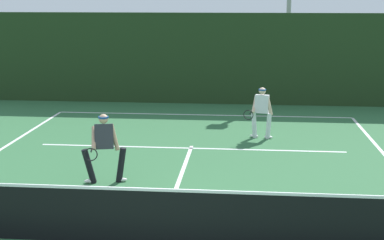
{
  "coord_description": "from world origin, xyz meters",
  "views": [
    {
      "loc": [
        1.44,
        -8.65,
        4.14
      ],
      "look_at": [
        0.11,
        5.31,
        1.0
      ],
      "focal_mm": 51.94,
      "sensor_mm": 36.0,
      "label": 1
    }
  ],
  "objects_px": {
    "tennis_ball": "(211,193)",
    "tennis_ball_extra": "(117,148)",
    "player_far": "(261,111)",
    "player_near": "(104,145)"
  },
  "relations": [
    {
      "from": "tennis_ball",
      "to": "tennis_ball_extra",
      "type": "height_order",
      "value": "same"
    },
    {
      "from": "tennis_ball",
      "to": "tennis_ball_extra",
      "type": "distance_m",
      "value": 4.35
    },
    {
      "from": "player_far",
      "to": "tennis_ball_extra",
      "type": "height_order",
      "value": "player_far"
    },
    {
      "from": "tennis_ball_extra",
      "to": "tennis_ball",
      "type": "bearing_deg",
      "value": -49.88
    },
    {
      "from": "player_near",
      "to": "tennis_ball_extra",
      "type": "height_order",
      "value": "player_near"
    },
    {
      "from": "player_far",
      "to": "tennis_ball_extra",
      "type": "xyz_separation_m",
      "value": [
        -3.99,
        -1.65,
        -0.8
      ]
    },
    {
      "from": "player_near",
      "to": "tennis_ball",
      "type": "relative_size",
      "value": 24.12
    },
    {
      "from": "player_near",
      "to": "player_far",
      "type": "xyz_separation_m",
      "value": [
        3.62,
        4.41,
        -0.04
      ]
    },
    {
      "from": "player_near",
      "to": "tennis_ball",
      "type": "distance_m",
      "value": 2.64
    },
    {
      "from": "tennis_ball",
      "to": "tennis_ball_extra",
      "type": "relative_size",
      "value": 1.0
    }
  ]
}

